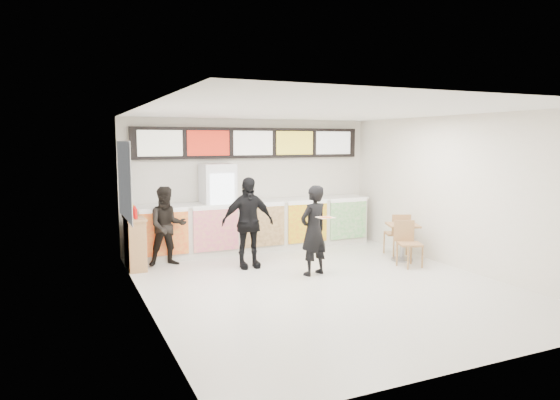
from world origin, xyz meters
TOP-DOWN VIEW (x-y plane):
  - floor at (0.00, 0.00)m, footprint 7.00×7.00m
  - ceiling at (0.00, 0.00)m, footprint 7.00×7.00m
  - wall_back at (0.00, 3.50)m, footprint 6.00×0.00m
  - wall_left at (-3.00, 0.00)m, footprint 0.00×7.00m
  - wall_right at (3.00, 0.00)m, footprint 0.00×7.00m
  - service_counter at (0.00, 3.09)m, footprint 5.56×0.77m
  - menu_board at (0.00, 3.41)m, footprint 5.50×0.14m
  - drinks_fridge at (-0.93, 3.11)m, footprint 0.70×0.67m
  - mirror_panel at (-2.99, 2.45)m, footprint 0.01×2.00m
  - customer_main at (0.16, 0.67)m, footprint 0.71×0.57m
  - customer_left at (-2.19, 2.50)m, footprint 0.79×0.62m
  - customer_mid at (-0.77, 1.68)m, footprint 1.07×0.48m
  - pizza_slice at (0.16, 0.22)m, footprint 0.36×0.36m
  - cafe_table at (2.40, 0.92)m, footprint 1.00×1.60m
  - condiment_ledge at (-2.82, 2.52)m, footprint 0.37×0.91m

SIDE VIEW (x-z plane):
  - floor at x=0.00m, z-range 0.00..0.00m
  - condiment_ledge at x=-2.82m, z-range -0.09..1.13m
  - cafe_table at x=2.40m, z-range 0.08..0.99m
  - service_counter at x=0.00m, z-range 0.00..1.14m
  - customer_left at x=-2.19m, z-range 0.00..1.60m
  - customer_main at x=0.16m, z-range 0.00..1.69m
  - customer_mid at x=-0.77m, z-range 0.00..1.80m
  - drinks_fridge at x=-0.93m, z-range 0.00..2.00m
  - pizza_slice at x=0.16m, z-range 1.15..1.17m
  - wall_back at x=0.00m, z-range -1.50..4.50m
  - wall_left at x=-3.00m, z-range -2.00..5.00m
  - wall_right at x=3.00m, z-range -2.00..5.00m
  - mirror_panel at x=-2.99m, z-range 1.00..2.50m
  - menu_board at x=0.00m, z-range 2.10..2.80m
  - ceiling at x=0.00m, z-range 3.00..3.00m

